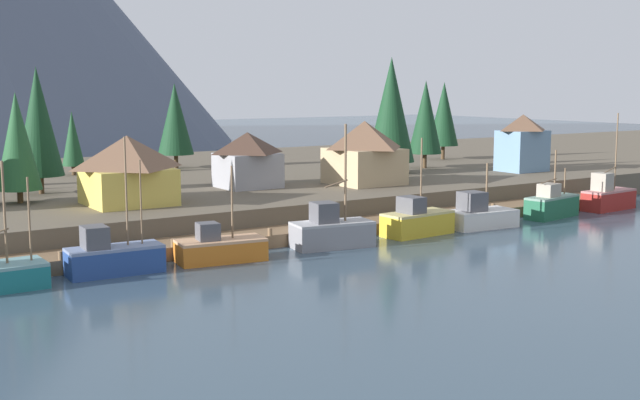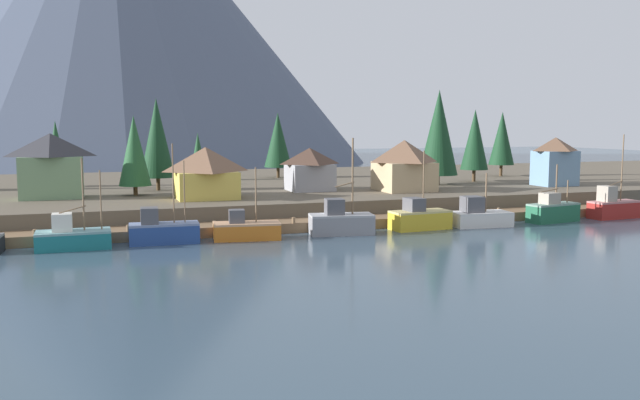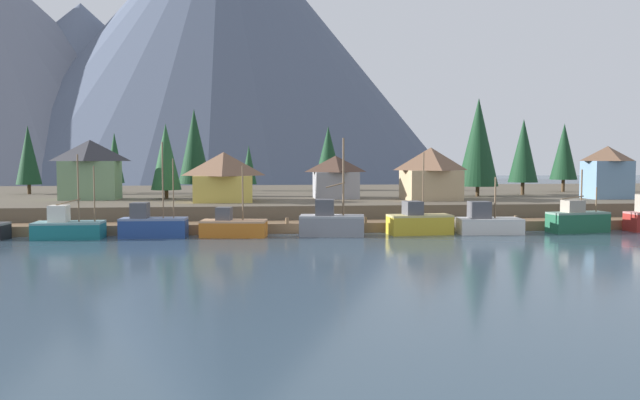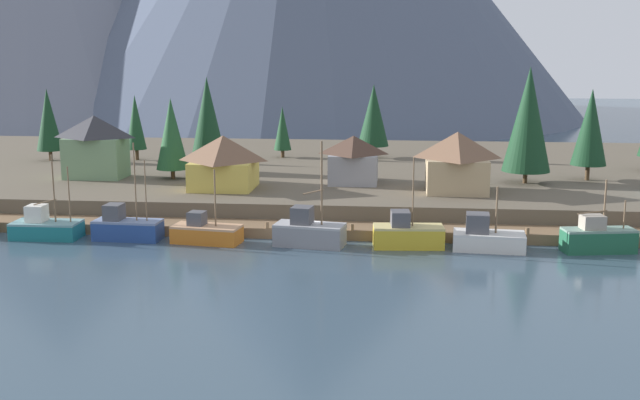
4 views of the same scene
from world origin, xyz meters
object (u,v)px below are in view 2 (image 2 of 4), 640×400
object	(u,v)px
house_grey	(310,169)
conifer_back_left	(157,138)
house_blue	(555,161)
house_yellow	(206,172)
fishing_boat_red	(613,207)
house_green	(51,165)
fishing_boat_yellow	(419,218)
fishing_boat_white	(479,216)
fishing_boat_teal	(72,237)
house_tan	(404,165)
fishing_boat_green	(553,211)
conifer_near_left	(56,148)
fishing_boat_blue	(162,231)
conifer_far_right	(134,151)
fishing_boat_orange	(246,229)
fishing_boat_grey	(341,222)
conifer_far_left	(475,140)
conifer_mid_left	(198,153)
conifer_back_right	(278,140)
conifer_near_right	(439,133)
conifer_mid_right	(502,138)

from	to	relation	value
house_grey	conifer_back_left	bearing A→B (deg)	160.92
house_blue	house_yellow	bearing A→B (deg)	-179.34
fishing_boat_red	house_green	bearing A→B (deg)	158.23
fishing_boat_yellow	fishing_boat_white	xyz separation A→B (m)	(7.02, -0.22, -0.10)
fishing_boat_white	conifer_back_left	size ratio (longest dim) A/B	0.55
fishing_boat_teal	house_tan	bearing A→B (deg)	19.67
fishing_boat_green	conifer_near_left	world-z (taller)	conifer_near_left
fishing_boat_blue	conifer_far_right	size ratio (longest dim) A/B	0.96
fishing_boat_red	fishing_boat_green	bearing A→B (deg)	177.25
house_grey	conifer_back_left	distance (m)	19.83
conifer_back_left	fishing_boat_teal	bearing A→B (deg)	-110.91
fishing_boat_white	conifer_near_left	bearing A→B (deg)	146.08
fishing_boat_blue	house_grey	distance (m)	27.75
fishing_boat_orange	fishing_boat_grey	world-z (taller)	fishing_boat_grey
fishing_boat_white	conifer_far_right	distance (m)	40.52
fishing_boat_orange	conifer_far_left	bearing A→B (deg)	39.08
fishing_boat_blue	fishing_boat_red	xyz separation A→B (m)	(51.49, -0.03, 0.11)
conifer_far_right	house_blue	bearing A→B (deg)	-5.54
fishing_boat_grey	house_grey	bearing A→B (deg)	90.46
house_blue	conifer_mid_left	distance (m)	51.72
conifer_back_right	house_yellow	bearing A→B (deg)	-120.79
fishing_boat_teal	fishing_boat_grey	size ratio (longest dim) A/B	0.83
fishing_boat_grey	conifer_near_right	bearing A→B (deg)	52.45
conifer_mid_right	conifer_back_left	distance (m)	55.71
conifer_far_left	conifer_mid_left	bearing A→B (deg)	157.86
fishing_boat_yellow	house_blue	bearing A→B (deg)	22.76
fishing_boat_yellow	conifer_far_right	xyz separation A→B (m)	(-27.42, 20.03, 6.61)
fishing_boat_red	house_tan	bearing A→B (deg)	139.67
fishing_boat_red	conifer_near_right	world-z (taller)	conifer_near_right
conifer_far_left	fishing_boat_white	bearing A→B (deg)	-120.57
fishing_boat_teal	conifer_back_left	size ratio (longest dim) A/B	0.68
house_green	conifer_back_right	distance (m)	38.23
conifer_back_left	conifer_far_left	size ratio (longest dim) A/B	1.11
fishing_boat_blue	house_green	xyz separation A→B (m)	(-10.43, 19.43, 5.11)
fishing_boat_teal	conifer_far_right	xyz separation A→B (m)	(6.52, 20.04, 6.77)
fishing_boat_green	conifer_far_right	xyz separation A→B (m)	(-44.06, 20.08, 6.56)
house_yellow	conifer_back_left	distance (m)	12.48
fishing_boat_green	conifer_back_right	xyz separation A→B (m)	(-21.04, 40.19, 7.24)
house_green	conifer_far_right	size ratio (longest dim) A/B	0.78
fishing_boat_red	house_grey	size ratio (longest dim) A/B	1.70
house_blue	conifer_far_left	xyz separation A→B (m)	(-7.16, 9.08, 2.80)
house_yellow	conifer_far_right	world-z (taller)	conifer_far_right
fishing_boat_yellow	house_tan	xyz separation A→B (m)	(5.34, 14.71, 4.61)
fishing_boat_white	fishing_boat_orange	bearing A→B (deg)	-175.39
fishing_boat_white	conifer_near_right	size ratio (longest dim) A/B	0.49
conifer_back_left	conifer_back_right	bearing A→B (deg)	36.96
house_yellow	house_tan	bearing A→B (deg)	1.44
fishing_boat_teal	conifer_back_right	bearing A→B (deg)	52.78
conifer_far_left	house_blue	bearing A→B (deg)	-51.75
house_grey	conifer_near_right	distance (m)	20.16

